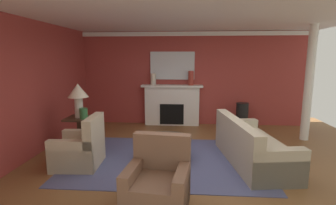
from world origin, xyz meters
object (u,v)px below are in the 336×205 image
(mantel_mirror, at_px, (172,66))
(armchair_facing_fireplace, at_px, (158,186))
(coffee_table, at_px, (166,144))
(fireplace, at_px, (172,106))
(table_lamp, at_px, (78,94))
(vase_mantel_left, at_px, (153,79))
(sofa, at_px, (251,148))
(vase_mantel_right, at_px, (191,78))
(armchair_near_window, at_px, (80,150))
(side_table, at_px, (80,131))
(vase_on_side_table, at_px, (84,113))
(vase_tall_corner, at_px, (242,116))

(mantel_mirror, distance_m, armchair_facing_fireplace, 4.70)
(mantel_mirror, bearing_deg, coffee_table, -89.20)
(fireplace, bearing_deg, table_lamp, -131.49)
(fireplace, relative_size, vase_mantel_left, 5.44)
(sofa, xyz_separation_m, armchair_facing_fireplace, (-1.60, -1.62, 0.01))
(vase_mantel_right, bearing_deg, armchair_facing_fireplace, -96.40)
(armchair_near_window, bearing_deg, side_table, 112.45)
(mantel_mirror, height_order, coffee_table, mantel_mirror)
(table_lamp, bearing_deg, side_table, 90.00)
(coffee_table, distance_m, vase_on_side_table, 1.91)
(vase_on_side_table, bearing_deg, mantel_mirror, 53.74)
(vase_mantel_right, height_order, vase_mantel_left, vase_mantel_right)
(sofa, distance_m, vase_mantel_left, 3.64)
(fireplace, xyz_separation_m, mantel_mirror, (0.00, 0.12, 1.19))
(vase_mantel_right, bearing_deg, sofa, -67.30)
(vase_tall_corner, height_order, vase_mantel_right, vase_mantel_right)
(armchair_near_window, bearing_deg, vase_on_side_table, 106.24)
(fireplace, height_order, armchair_facing_fireplace, fireplace)
(sofa, xyz_separation_m, table_lamp, (-3.58, 0.56, 0.93))
(side_table, xyz_separation_m, vase_on_side_table, (0.15, -0.12, 0.42))
(mantel_mirror, bearing_deg, vase_mantel_right, -17.18)
(vase_tall_corner, xyz_separation_m, vase_mantel_right, (-1.45, 0.25, 1.04))
(fireplace, bearing_deg, vase_tall_corner, -8.52)
(vase_mantel_left, bearing_deg, vase_mantel_right, 0.00)
(armchair_facing_fireplace, bearing_deg, table_lamp, 132.19)
(side_table, relative_size, vase_mantel_right, 1.70)
(mantel_mirror, distance_m, table_lamp, 3.03)
(fireplace, bearing_deg, vase_on_side_table, -127.68)
(sofa, xyz_separation_m, side_table, (-3.58, 0.56, 0.10))
(coffee_table, xyz_separation_m, vase_mantel_right, (0.51, 2.66, 1.08))
(armchair_near_window, height_order, table_lamp, table_lamp)
(coffee_table, bearing_deg, fireplace, 90.84)
(mantel_mirror, relative_size, table_lamp, 1.74)
(coffee_table, bearing_deg, table_lamp, 164.44)
(fireplace, height_order, side_table, fireplace)
(vase_mantel_right, bearing_deg, vase_mantel_left, 180.00)
(mantel_mirror, relative_size, armchair_near_window, 1.37)
(table_lamp, relative_size, vase_on_side_table, 3.22)
(table_lamp, bearing_deg, sofa, -8.93)
(coffee_table, height_order, vase_tall_corner, vase_tall_corner)
(mantel_mirror, height_order, vase_tall_corner, mantel_mirror)
(fireplace, relative_size, mantel_mirror, 1.38)
(side_table, relative_size, table_lamp, 0.93)
(sofa, relative_size, vase_mantel_left, 6.68)
(vase_mantel_left, bearing_deg, vase_on_side_table, -118.51)
(side_table, distance_m, vase_mantel_right, 3.40)
(armchair_facing_fireplace, distance_m, table_lamp, 3.09)
(fireplace, distance_m, armchair_near_window, 3.47)
(sofa, bearing_deg, armchair_near_window, -173.18)
(sofa, height_order, vase_mantel_left, vase_mantel_left)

